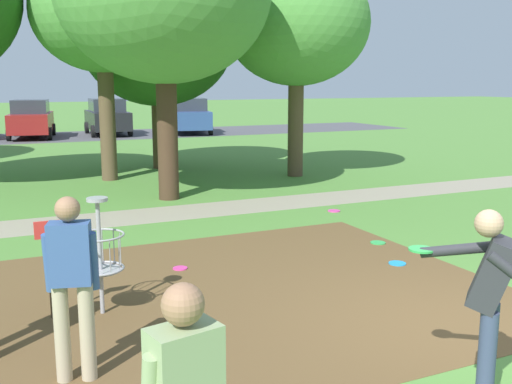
{
  "coord_description": "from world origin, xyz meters",
  "views": [
    {
      "loc": [
        -4.66,
        -4.52,
        2.69
      ],
      "look_at": [
        -0.86,
        3.72,
        1.0
      ],
      "focal_mm": 41.73,
      "sensor_mm": 36.0,
      "label": 1
    }
  ],
  "objects_px": {
    "disc_golf_basket": "(94,252)",
    "player_waiting_left": "(72,278)",
    "parked_car_center_left": "(31,119)",
    "parked_car_center_right": "(107,117)",
    "frisbee_near_basket": "(180,268)",
    "tree_far_left": "(102,13)",
    "parked_car_rightmost": "(190,116)",
    "frisbee_scattered_a": "(378,243)",
    "tree_mid_left": "(157,41)",
    "tree_mid_center": "(297,24)",
    "frisbee_far_left": "(397,263)",
    "frisbee_mid_grass": "(334,211)",
    "player_throwing": "(489,299)"
  },
  "relations": [
    {
      "from": "disc_golf_basket",
      "to": "player_throwing",
      "type": "xyz_separation_m",
      "value": [
        2.49,
        -3.48,
        0.23
      ]
    },
    {
      "from": "frisbee_near_basket",
      "to": "parked_car_rightmost",
      "type": "height_order",
      "value": "parked_car_rightmost"
    },
    {
      "from": "frisbee_near_basket",
      "to": "frisbee_scattered_a",
      "type": "relative_size",
      "value": 0.84
    },
    {
      "from": "frisbee_near_basket",
      "to": "player_throwing",
      "type": "bearing_deg",
      "value": -76.98
    },
    {
      "from": "frisbee_mid_grass",
      "to": "parked_car_center_right",
      "type": "distance_m",
      "value": 20.59
    },
    {
      "from": "player_waiting_left",
      "to": "parked_car_center_left",
      "type": "distance_m",
      "value": 25.49
    },
    {
      "from": "player_throwing",
      "to": "frisbee_near_basket",
      "type": "bearing_deg",
      "value": 103.02
    },
    {
      "from": "tree_mid_left",
      "to": "parked_car_center_right",
      "type": "relative_size",
      "value": 1.38
    },
    {
      "from": "player_waiting_left",
      "to": "frisbee_scattered_a",
      "type": "xyz_separation_m",
      "value": [
        5.31,
        2.69,
        -0.96
      ]
    },
    {
      "from": "disc_golf_basket",
      "to": "frisbee_scattered_a",
      "type": "distance_m",
      "value": 5.06
    },
    {
      "from": "parked_car_rightmost",
      "to": "tree_mid_center",
      "type": "bearing_deg",
      "value": -96.99
    },
    {
      "from": "player_throwing",
      "to": "frisbee_mid_grass",
      "type": "distance_m",
      "value": 7.81
    },
    {
      "from": "player_waiting_left",
      "to": "frisbee_near_basket",
      "type": "height_order",
      "value": "player_waiting_left"
    },
    {
      "from": "frisbee_mid_grass",
      "to": "frisbee_far_left",
      "type": "relative_size",
      "value": 1.01
    },
    {
      "from": "frisbee_scattered_a",
      "to": "parked_car_center_left",
      "type": "xyz_separation_m",
      "value": [
        -3.72,
        22.75,
        0.91
      ]
    },
    {
      "from": "frisbee_mid_grass",
      "to": "parked_car_center_right",
      "type": "relative_size",
      "value": 0.06
    },
    {
      "from": "disc_golf_basket",
      "to": "tree_far_left",
      "type": "height_order",
      "value": "tree_far_left"
    },
    {
      "from": "parked_car_center_left",
      "to": "tree_mid_left",
      "type": "bearing_deg",
      "value": -77.22
    },
    {
      "from": "frisbee_mid_grass",
      "to": "tree_mid_left",
      "type": "distance_m",
      "value": 8.81
    },
    {
      "from": "tree_mid_left",
      "to": "parked_car_center_left",
      "type": "bearing_deg",
      "value": 102.78
    },
    {
      "from": "disc_golf_basket",
      "to": "player_waiting_left",
      "type": "height_order",
      "value": "player_waiting_left"
    },
    {
      "from": "frisbee_far_left",
      "to": "tree_mid_left",
      "type": "height_order",
      "value": "tree_mid_left"
    },
    {
      "from": "frisbee_mid_grass",
      "to": "parked_car_center_left",
      "type": "bearing_deg",
      "value": 102.23
    },
    {
      "from": "parked_car_center_left",
      "to": "player_waiting_left",
      "type": "bearing_deg",
      "value": -93.58
    },
    {
      "from": "tree_far_left",
      "to": "parked_car_rightmost",
      "type": "height_order",
      "value": "tree_far_left"
    },
    {
      "from": "frisbee_scattered_a",
      "to": "tree_far_left",
      "type": "height_order",
      "value": "tree_far_left"
    },
    {
      "from": "frisbee_scattered_a",
      "to": "tree_far_left",
      "type": "bearing_deg",
      "value": 108.06
    },
    {
      "from": "tree_mid_center",
      "to": "parked_car_center_left",
      "type": "distance_m",
      "value": 17.12
    },
    {
      "from": "player_waiting_left",
      "to": "parked_car_rightmost",
      "type": "distance_m",
      "value": 26.5
    },
    {
      "from": "player_throwing",
      "to": "tree_far_left",
      "type": "distance_m",
      "value": 13.68
    },
    {
      "from": "frisbee_far_left",
      "to": "tree_mid_left",
      "type": "relative_size",
      "value": 0.04
    },
    {
      "from": "frisbee_near_basket",
      "to": "parked_car_center_left",
      "type": "relative_size",
      "value": 0.05
    },
    {
      "from": "frisbee_near_basket",
      "to": "frisbee_far_left",
      "type": "relative_size",
      "value": 0.83
    },
    {
      "from": "tree_mid_center",
      "to": "frisbee_near_basket",
      "type": "bearing_deg",
      "value": -129.12
    },
    {
      "from": "player_waiting_left",
      "to": "frisbee_mid_grass",
      "type": "height_order",
      "value": "player_waiting_left"
    },
    {
      "from": "frisbee_mid_grass",
      "to": "frisbee_near_basket",
      "type": "bearing_deg",
      "value": -149.8
    },
    {
      "from": "player_waiting_left",
      "to": "parked_car_rightmost",
      "type": "height_order",
      "value": "parked_car_rightmost"
    },
    {
      "from": "player_waiting_left",
      "to": "tree_far_left",
      "type": "height_order",
      "value": "tree_far_left"
    },
    {
      "from": "disc_golf_basket",
      "to": "parked_car_center_left",
      "type": "distance_m",
      "value": 23.95
    },
    {
      "from": "frisbee_far_left",
      "to": "tree_mid_center",
      "type": "distance_m",
      "value": 9.56
    },
    {
      "from": "player_waiting_left",
      "to": "parked_car_center_right",
      "type": "distance_m",
      "value": 26.25
    },
    {
      "from": "parked_car_center_left",
      "to": "parked_car_center_right",
      "type": "bearing_deg",
      "value": 4.22
    },
    {
      "from": "tree_mid_left",
      "to": "tree_mid_center",
      "type": "xyz_separation_m",
      "value": [
        3.11,
        -3.15,
        0.36
      ]
    },
    {
      "from": "parked_car_center_right",
      "to": "parked_car_center_left",
      "type": "bearing_deg",
      "value": -175.78
    },
    {
      "from": "tree_far_left",
      "to": "parked_car_rightmost",
      "type": "relative_size",
      "value": 1.37
    },
    {
      "from": "tree_far_left",
      "to": "parked_car_center_right",
      "type": "relative_size",
      "value": 1.43
    },
    {
      "from": "frisbee_near_basket",
      "to": "parked_car_center_right",
      "type": "relative_size",
      "value": 0.05
    },
    {
      "from": "parked_car_center_left",
      "to": "parked_car_rightmost",
      "type": "height_order",
      "value": "same"
    },
    {
      "from": "player_waiting_left",
      "to": "parked_car_center_right",
      "type": "bearing_deg",
      "value": 78.42
    },
    {
      "from": "player_waiting_left",
      "to": "frisbee_scattered_a",
      "type": "height_order",
      "value": "player_waiting_left"
    }
  ]
}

